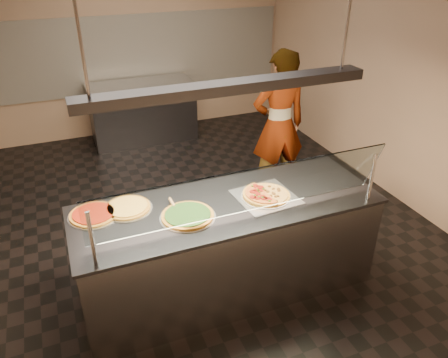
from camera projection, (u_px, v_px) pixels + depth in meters
name	position (u px, v px, depth m)	size (l,w,h in m)	color
ground	(199.00, 217.00, 5.23)	(5.00, 6.00, 0.02)	black
wall_back	(135.00, 40.00, 6.94)	(5.00, 0.02, 3.00)	tan
wall_front	(399.00, 283.00, 2.05)	(5.00, 0.02, 3.00)	tan
wall_right	(390.00, 71.00, 5.32)	(0.02, 6.00, 3.00)	tan
tile_band	(136.00, 53.00, 7.01)	(4.90, 0.02, 1.20)	silver
serving_counter	(227.00, 247.00, 3.97)	(2.65, 0.94, 0.93)	#B7B7BC
sneeze_guard	(245.00, 193.00, 3.32)	(2.41, 0.18, 0.54)	#B7B7BC
perforated_tray	(266.00, 196.00, 3.83)	(0.53, 0.53, 0.01)	silver
half_pizza_pepperoni	(256.00, 196.00, 3.78)	(0.24, 0.42, 0.05)	#996421
half_pizza_sausage	(276.00, 192.00, 3.85)	(0.24, 0.42, 0.04)	#996421
pizza_spinach	(188.00, 215.00, 3.55)	(0.46, 0.46, 0.03)	silver
pizza_cheese	(127.00, 207.00, 3.66)	(0.41, 0.41, 0.03)	silver
pizza_tomato	(93.00, 214.00, 3.57)	(0.41, 0.41, 0.03)	silver
pizza_spatula	(178.00, 204.00, 3.68)	(0.17, 0.23, 0.02)	#B7B7BC
prep_table	(143.00, 112.00, 7.05)	(1.66, 0.74, 0.93)	#343439
worker	(279.00, 126.00, 5.30)	(0.68, 0.44, 1.85)	#3A3841
heat_lamp_housing	(228.00, 87.00, 3.25)	(2.30, 0.18, 0.08)	#343439
lamp_rod_left	(77.00, 18.00, 2.66)	(0.02, 0.02, 1.01)	#B7B7BC
lamp_rod_right	(350.00, 2.00, 3.31)	(0.02, 0.02, 1.01)	#B7B7BC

